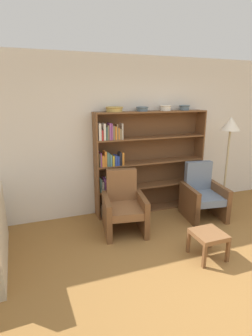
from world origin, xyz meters
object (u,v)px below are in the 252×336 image
Objects in this scene: bowl_copper at (184,107)px; armchair_leather at (124,207)px; floor_lamp at (230,132)px; bookshelf at (140,165)px; armchair_cushioned at (202,195)px; footstool at (208,237)px; bowl_terracotta at (114,109)px; bowl_cream at (142,109)px; bowl_sage at (166,108)px.

bowl_copper is 0.20× the size of armchair_leather.
bowl_copper is 0.11× the size of floor_lamp.
bookshelf reaches higher than armchair_cushioned.
armchair_leather is 2.39× the size of footstool.
bowl_terracotta reaches higher than bowl_cream.
bowl_terracotta is at bearing 168.32° from floor_lamp.
bowl_copper is (0.38, 0.00, -0.00)m from bowl_sage.
bowl_copper is (1.32, 0.00, 0.00)m from bowl_terracotta.
bowl_cream is 1.84m from armchair_cushioned.
bowl_cream is 0.82m from bowl_copper.
bowl_sage is at bearing -42.94° from armchair_cushioned.
bowl_copper reaches higher than armchair_leather.
armchair_leather is at bearing -94.33° from bowl_terracotta.
bookshelf is at bearing 2.05° from bowl_terracotta.
armchair_cushioned is (1.47, 0.00, 0.00)m from armchair_leather.
bowl_cream reaches higher than armchair_leather.
armchair_cushioned is 1.24m from floor_lamp.
bowl_cream is 1.02× the size of bowl_sage.
armchair_cushioned is (0.95, -0.61, -0.48)m from bookshelf.
floor_lamp is (2.03, -0.42, -0.42)m from bowl_terracotta.
footstool is (0.80, -1.08, -0.10)m from armchair_leather.
floor_lamp is at bearing -166.27° from armchair_leather.
bowl_sage reaches higher than armchair_cushioned.
armchair_cushioned is at bearing -32.54° from bowl_cream.
bowl_cream is at bearing 98.80° from footstool.
bookshelf is at bearing 178.85° from bowl_copper.
footstool is at bearing 135.62° from armchair_leather.
armchair_leather reaches higher than footstool.
armchair_cushioned is (1.43, -0.59, -1.48)m from bowl_terracotta.
floor_lamp reaches higher than footstool.
armchair_cushioned is 0.55× the size of floor_lamp.
bowl_terracotta is 0.94m from bowl_sage.
bowl_sage reaches higher than bowl_cream.
bowl_sage is at bearing 83.65° from footstool.
bowl_terracotta is at bearing 180.00° from bowl_cream.
bowl_cream reaches higher than footstool.
footstool is at bearing -81.20° from bowl_cream.
footstool is (-0.19, -1.67, -1.59)m from bowl_sage.
floor_lamp is at bearing -11.68° from bowl_terracotta.
footstool is (-0.57, -1.67, -1.58)m from bowl_copper.
bowl_cream is at bearing 164.69° from floor_lamp.
armchair_leather is 1.47m from armchair_cushioned.
floor_lamp is 4.34× the size of footstool.
bowl_copper is at bearing -72.24° from armchair_cushioned.
bowl_terracotta is 1.38× the size of bowl_cream.
bowl_sage is at bearing 180.00° from bowl_copper.
bowl_cream is at bearing -24.70° from armchair_cushioned.
bowl_copper is at bearing 0.00° from bowl_sage.
bowl_terracotta is 1.41× the size of bowl_sage.
armchair_leather is (-0.99, -0.59, -1.49)m from bowl_sage.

